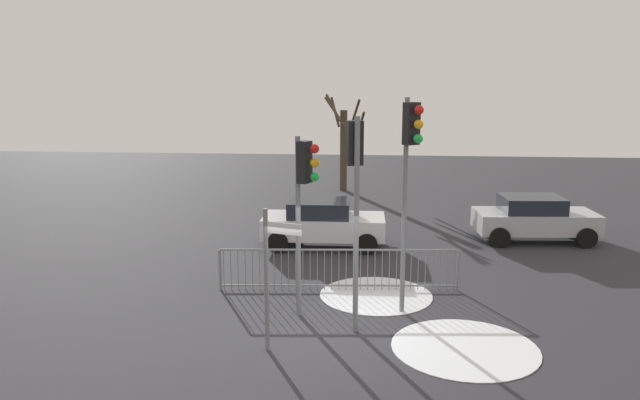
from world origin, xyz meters
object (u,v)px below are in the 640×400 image
(direction_sign_post, at_px, (269,272))
(car_silver_near, at_px, (534,218))
(bare_tree_left, at_px, (344,143))
(traffic_light_mid_right, at_px, (410,159))
(car_white_far, at_px, (323,222))
(traffic_light_foreground_left, at_px, (354,175))
(traffic_light_mid_left, at_px, (304,186))

(direction_sign_post, height_order, car_silver_near, direction_sign_post)
(bare_tree_left, bearing_deg, car_silver_near, -52.22)
(traffic_light_mid_right, bearing_deg, car_silver_near, -156.92)
(bare_tree_left, bearing_deg, car_white_far, -91.06)
(car_white_far, bearing_deg, direction_sign_post, -93.82)
(traffic_light_foreground_left, xyz_separation_m, car_silver_near, (5.62, 7.72, -2.54))
(traffic_light_mid_left, xyz_separation_m, car_silver_near, (6.72, 7.12, -2.19))
(car_silver_near, bearing_deg, bare_tree_left, 124.01)
(traffic_light_foreground_left, height_order, bare_tree_left, traffic_light_foreground_left)
(traffic_light_foreground_left, xyz_separation_m, car_white_far, (-1.18, 6.48, -2.54))
(traffic_light_foreground_left, relative_size, traffic_light_mid_left, 1.12)
(traffic_light_mid_left, bearing_deg, traffic_light_mid_right, 122.68)
(traffic_light_mid_left, xyz_separation_m, car_white_far, (-0.08, 5.89, -2.19))
(direction_sign_post, relative_size, car_silver_near, 0.73)
(car_silver_near, bearing_deg, traffic_light_foreground_left, -129.81)
(car_silver_near, height_order, bare_tree_left, bare_tree_left)
(traffic_light_mid_right, xyz_separation_m, car_silver_near, (4.46, 6.78, -2.77))
(car_white_far, bearing_deg, bare_tree_left, 88.05)
(traffic_light_foreground_left, relative_size, car_white_far, 1.18)
(direction_sign_post, xyz_separation_m, car_white_far, (0.39, 7.70, -0.83))
(direction_sign_post, bearing_deg, traffic_light_mid_right, 56.42)
(direction_sign_post, relative_size, bare_tree_left, 0.64)
(direction_sign_post, distance_m, bare_tree_left, 17.48)
(car_silver_near, bearing_deg, traffic_light_mid_right, -127.09)
(traffic_light_foreground_left, distance_m, car_silver_near, 9.88)
(traffic_light_mid_left, bearing_deg, bare_tree_left, -156.25)
(traffic_light_mid_right, relative_size, traffic_light_foreground_left, 1.07)
(car_white_far, distance_m, bare_tree_left, 9.88)
(traffic_light_foreground_left, bearing_deg, bare_tree_left, 72.07)
(traffic_light_mid_right, relative_size, car_white_far, 1.27)
(bare_tree_left, bearing_deg, direction_sign_post, -91.89)
(car_white_far, height_order, car_silver_near, same)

